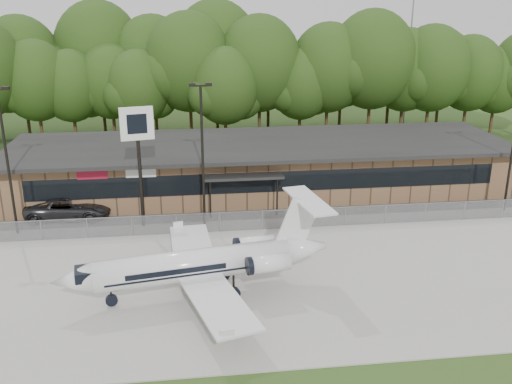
{
  "coord_description": "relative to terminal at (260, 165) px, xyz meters",
  "views": [
    {
      "loc": [
        -6.09,
        -21.9,
        15.64
      ],
      "look_at": [
        -1.83,
        12.0,
        3.94
      ],
      "focal_mm": 40.0,
      "sensor_mm": 36.0,
      "label": 1
    }
  ],
  "objects": [
    {
      "name": "ground",
      "position": [
        0.0,
        -23.94,
        -2.18
      ],
      "size": [
        160.0,
        160.0,
        0.0
      ],
      "primitive_type": "plane",
      "color": "#374B1A",
      "rests_on": "ground"
    },
    {
      "name": "apron",
      "position": [
        0.0,
        -15.94,
        -2.14
      ],
      "size": [
        64.0,
        18.0,
        0.08
      ],
      "primitive_type": "cube",
      "color": "#9E9B93",
      "rests_on": "ground"
    },
    {
      "name": "parking_lot",
      "position": [
        0.0,
        -4.44,
        -2.15
      ],
      "size": [
        50.0,
        9.0,
        0.06
      ],
      "primitive_type": "cube",
      "color": "#383835",
      "rests_on": "ground"
    },
    {
      "name": "terminal",
      "position": [
        0.0,
        0.0,
        0.0
      ],
      "size": [
        41.0,
        11.65,
        4.3
      ],
      "color": "brown",
      "rests_on": "ground"
    },
    {
      "name": "fence",
      "position": [
        0.0,
        -8.94,
        -1.4
      ],
      "size": [
        46.0,
        0.04,
        1.52
      ],
      "color": "gray",
      "rests_on": "ground"
    },
    {
      "name": "treeline",
      "position": [
        0.0,
        18.06,
        5.32
      ],
      "size": [
        72.0,
        12.0,
        15.0
      ],
      "primitive_type": null,
      "color": "#1E3511",
      "rests_on": "ground"
    },
    {
      "name": "radio_mast",
      "position": [
        22.0,
        24.06,
        10.32
      ],
      "size": [
        0.2,
        0.2,
        25.0
      ],
      "primitive_type": "cylinder",
      "color": "gray",
      "rests_on": "ground"
    },
    {
      "name": "light_pole_left",
      "position": [
        -18.0,
        -7.44,
        3.8
      ],
      "size": [
        1.55,
        0.3,
        10.23
      ],
      "color": "black",
      "rests_on": "ground"
    },
    {
      "name": "light_pole_mid",
      "position": [
        -5.0,
        -7.44,
        3.8
      ],
      "size": [
        1.55,
        0.3,
        10.23
      ],
      "color": "black",
      "rests_on": "ground"
    },
    {
      "name": "business_jet",
      "position": [
        -5.41,
        -17.6,
        -0.35
      ],
      "size": [
        15.17,
        13.6,
        5.11
      ],
      "rotation": [
        0.0,
        0.0,
        0.17
      ],
      "color": "silver",
      "rests_on": "ground"
    },
    {
      "name": "suv",
      "position": [
        -14.96,
        -4.87,
        -1.32
      ],
      "size": [
        6.24,
        3.05,
        1.71
      ],
      "primitive_type": "imported",
      "rotation": [
        0.0,
        0.0,
        1.54
      ],
      "color": "#313234",
      "rests_on": "ground"
    },
    {
      "name": "pole_sign",
      "position": [
        -9.37,
        -7.14,
        4.45
      ],
      "size": [
        2.28,
        0.71,
        8.67
      ],
      "rotation": [
        0.0,
        0.0,
        0.2
      ],
      "color": "black",
      "rests_on": "ground"
    }
  ]
}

